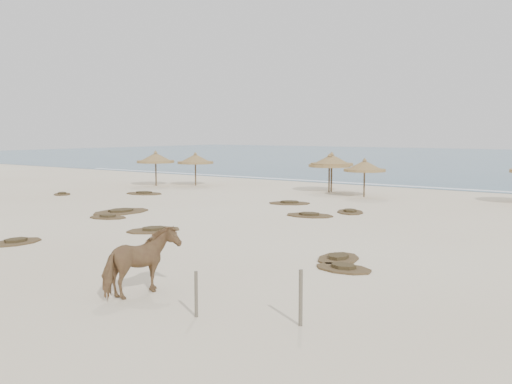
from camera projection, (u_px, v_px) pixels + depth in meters
ground at (144, 240)px, 21.38m from camera, size 160.00×160.00×0.00m
foam_line at (402, 186)px, 42.42m from camera, size 70.00×0.60×0.01m
palapa_0 at (156, 158)px, 42.63m from camera, size 3.18×3.18×2.65m
palapa_1 at (195, 159)px, 42.78m from camera, size 2.94×2.94×2.54m
palapa_2 at (329, 162)px, 38.04m from camera, size 3.38×3.38×2.61m
palapa_3 at (332, 161)px, 38.31m from camera, size 3.18×3.18×2.71m
palapa_4 at (365, 167)px, 35.22m from camera, size 2.70×2.70×2.44m
horse at (141, 262)px, 14.04m from camera, size 1.06×2.04×1.67m
fence_post_near at (196, 294)px, 12.43m from camera, size 0.09×0.09×1.02m
fence_post_far at (301, 298)px, 11.85m from camera, size 0.11×0.11×1.20m
scrub_1 at (121, 211)px, 28.65m from camera, size 2.26×3.24×0.16m
scrub_2 at (108, 217)px, 26.79m from camera, size 2.10×1.71×0.16m
scrub_3 at (309, 215)px, 27.42m from camera, size 2.59×1.94×0.16m
scrub_4 at (338, 258)px, 18.06m from camera, size 1.61×2.14×0.16m
scrub_6 at (144, 193)px, 37.13m from camera, size 2.82×2.17×0.16m
scrub_7 at (350, 212)px, 28.58m from camera, size 2.15×2.37×0.16m
scrub_8 at (62, 194)px, 36.70m from camera, size 1.93×1.82×0.16m
scrub_9 at (154, 230)px, 23.28m from camera, size 2.29×2.66×0.16m
scrub_11 at (16, 242)px, 20.76m from camera, size 1.27×1.95×0.16m
scrub_12 at (343, 268)px, 16.76m from camera, size 1.83×1.24×0.16m
scrub_13 at (289, 203)px, 32.10m from camera, size 2.79×2.48×0.16m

